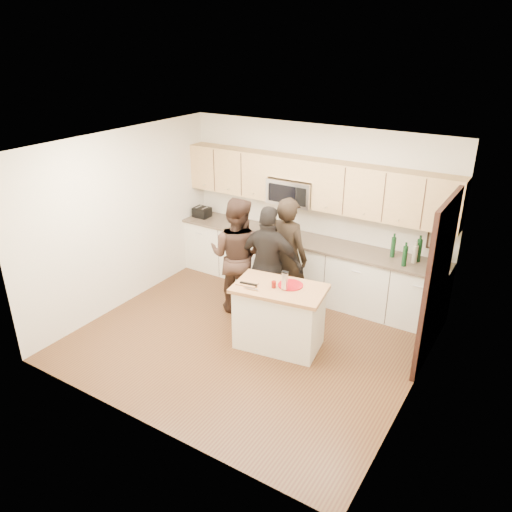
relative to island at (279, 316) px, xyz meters
The scene contains 21 objects.
floor 0.63m from the island, 166.87° to the right, with size 4.50×4.50×0.00m, color brown.
room_shell 1.35m from the island, 166.87° to the right, with size 4.52×4.02×2.71m.
back_cabinetry 1.65m from the island, 105.10° to the left, with size 4.50×0.66×0.94m.
upper_cabinetry 2.26m from the island, 102.84° to the left, with size 4.50×0.33×0.75m.
microwave 2.20m from the island, 113.52° to the left, with size 0.76×0.41×0.40m.
doorway 2.09m from the island, 23.94° to the left, with size 0.06×1.25×2.20m.
framed_picture 2.56m from the island, 51.08° to the left, with size 0.30×0.03×0.38m.
dish_towel 2.00m from the island, 134.53° to the left, with size 0.34×0.60×0.48m.
island is the anchor object (origin of this frame).
red_plate 0.48m from the island, 46.79° to the left, with size 0.33×0.33×0.02m, color maroon.
box_grater 0.60m from the island, 23.03° to the right, with size 0.08×0.06×0.25m.
drink_glass 0.50m from the island, 134.43° to the right, with size 0.06×0.06×0.09m, color maroon.
cutting_board 0.63m from the island, 158.11° to the right, with size 0.28×0.16×0.02m, color #A57545.
tongs 0.62m from the island, 153.57° to the right, with size 0.24×0.03×0.02m, color black.
knife 0.60m from the island, 135.71° to the right, with size 0.20×0.02×0.01m, color silver.
toaster 2.99m from the island, 147.65° to the left, with size 0.28×0.23×0.18m.
bottle_cluster 2.19m from the island, 50.25° to the left, with size 0.74×0.33×0.39m.
orchid 2.43m from the island, 44.11° to the left, with size 0.24×0.20×0.45m, color #2A6A2D.
woman_left 1.10m from the island, 112.73° to the left, with size 0.66×0.43×1.82m, color black.
woman_center 1.26m from the island, 152.21° to the left, with size 0.87×0.68×1.80m, color black.
woman_right 0.85m from the island, 131.63° to the left, with size 1.03×0.43×1.76m, color black.
Camera 1 is at (3.23, -4.98, 3.92)m, focal length 35.00 mm.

